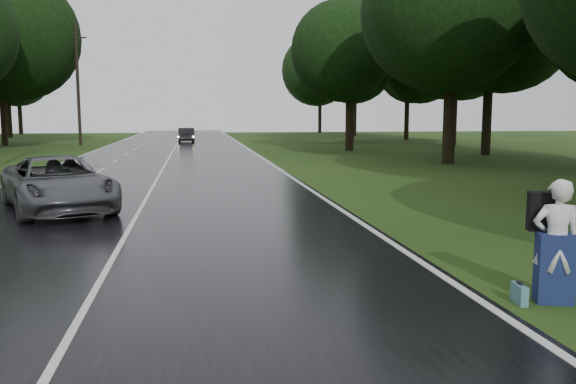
# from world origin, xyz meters

# --- Properties ---
(ground) EXTENTS (160.00, 160.00, 0.00)m
(ground) POSITION_xyz_m (0.00, 0.00, 0.00)
(ground) COLOR #254013
(ground) RESTS_ON ground
(road) EXTENTS (12.00, 140.00, 0.04)m
(road) POSITION_xyz_m (0.00, 20.00, 0.02)
(road) COLOR black
(road) RESTS_ON ground
(lane_center) EXTENTS (0.12, 140.00, 0.01)m
(lane_center) POSITION_xyz_m (0.00, 20.00, 0.04)
(lane_center) COLOR silver
(lane_center) RESTS_ON road
(grey_car) EXTENTS (4.51, 6.19, 1.56)m
(grey_car) POSITION_xyz_m (-2.31, 7.83, 0.82)
(grey_car) COLOR #505256
(grey_car) RESTS_ON road
(far_car) EXTENTS (1.66, 4.32, 1.40)m
(far_car) POSITION_xyz_m (0.83, 48.65, 0.74)
(far_car) COLOR black
(far_car) RESTS_ON road
(hitchhiker) EXTENTS (0.79, 0.75, 1.88)m
(hitchhiker) POSITION_xyz_m (6.91, -2.02, 0.87)
(hitchhiker) COLOR silver
(hitchhiker) RESTS_ON ground
(suitcase) EXTENTS (0.17, 0.42, 0.29)m
(suitcase) POSITION_xyz_m (6.38, -2.01, 0.15)
(suitcase) COLOR teal
(suitcase) RESTS_ON ground
(utility_pole_far) EXTENTS (1.80, 0.28, 10.51)m
(utility_pole_far) POSITION_xyz_m (-8.50, 45.47, 0.00)
(utility_pole_far) COLOR black
(utility_pole_far) RESTS_ON ground
(tree_left_f) EXTENTS (10.37, 10.37, 16.20)m
(tree_left_f) POSITION_xyz_m (-15.00, 45.85, 0.00)
(tree_left_f) COLOR black
(tree_left_f) RESTS_ON ground
(tree_right_d) EXTENTS (9.78, 9.78, 15.28)m
(tree_right_d) POSITION_xyz_m (15.80, 21.63, 0.00)
(tree_right_d) COLOR black
(tree_right_d) RESTS_ON ground
(tree_right_e) EXTENTS (8.80, 8.80, 13.75)m
(tree_right_e) POSITION_xyz_m (13.37, 34.18, 0.00)
(tree_right_e) COLOR black
(tree_right_e) RESTS_ON ground
(tree_right_f) EXTENTS (9.83, 9.83, 15.36)m
(tree_right_f) POSITION_xyz_m (17.09, 47.36, 0.00)
(tree_right_f) COLOR black
(tree_right_f) RESTS_ON ground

